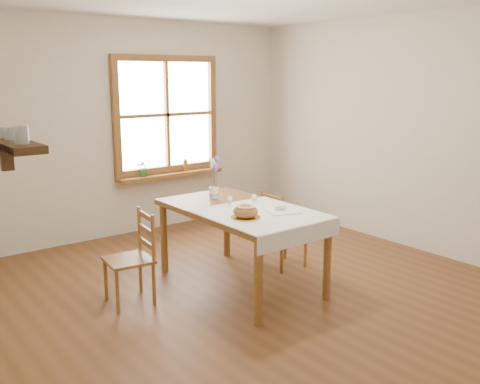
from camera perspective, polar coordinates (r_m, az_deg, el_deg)
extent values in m
plane|color=brown|center=(4.93, 2.17, -10.88)|extent=(5.00, 5.00, 0.00)
cube|color=beige|center=(6.67, -11.69, 6.61)|extent=(4.50, 0.10, 2.60)
cube|color=beige|center=(6.25, 18.44, 5.85)|extent=(0.10, 5.00, 2.60)
cube|color=#9B6030|center=(6.84, -7.99, 13.94)|extent=(1.46, 0.08, 0.08)
cube|color=#9B6030|center=(6.94, -7.64, 2.48)|extent=(1.46, 0.08, 0.08)
cube|color=#9B6030|center=(6.54, -13.10, 7.76)|extent=(0.08, 0.08, 1.30)
cube|color=#9B6030|center=(7.22, -3.01, 8.48)|extent=(0.08, 0.08, 1.30)
cube|color=#9B6030|center=(6.85, -7.81, 8.17)|extent=(0.04, 0.06, 1.30)
cube|color=#9B6030|center=(6.85, -7.81, 8.17)|extent=(1.30, 0.06, 0.04)
cube|color=white|center=(6.88, -7.94, 8.18)|extent=(1.30, 0.01, 1.30)
cube|color=#9B6030|center=(6.90, -7.38, 1.84)|extent=(1.46, 0.20, 0.05)
cube|color=#4B2E18|center=(2.98, -22.99, 4.67)|extent=(0.16, 0.60, 0.04)
cube|color=#4B2E18|center=(2.98, -23.62, 3.25)|extent=(0.06, 0.04, 0.12)
cylinder|color=#B2B7BC|center=(2.83, -22.31, 5.69)|extent=(0.07, 0.07, 0.09)
cylinder|color=#B2B7BC|center=(3.03, -23.33, 5.79)|extent=(0.06, 0.06, 0.07)
cylinder|color=#B2B7BC|center=(3.15, -23.92, 5.88)|extent=(0.08, 0.08, 0.06)
cube|color=#9B6030|center=(4.91, 0.00, -1.99)|extent=(0.90, 1.60, 0.05)
cylinder|color=#9B6030|center=(4.25, 1.95, -9.69)|extent=(0.07, 0.07, 0.70)
cylinder|color=#9B6030|center=(4.75, 9.28, -7.40)|extent=(0.07, 0.07, 0.70)
cylinder|color=#9B6030|center=(5.41, -8.12, -4.90)|extent=(0.07, 0.07, 0.70)
cylinder|color=#9B6030|center=(5.81, -1.41, -3.54)|extent=(0.07, 0.07, 0.70)
cube|color=silver|center=(4.68, 2.28, -2.37)|extent=(0.91, 0.99, 0.01)
cylinder|color=white|center=(4.52, 0.59, -2.74)|extent=(0.32, 0.32, 0.01)
ellipsoid|color=#B3733F|center=(4.50, 0.59, -1.95)|extent=(0.21, 0.21, 0.12)
cube|color=silver|center=(4.74, 4.58, -2.06)|extent=(0.33, 0.30, 0.01)
cylinder|color=white|center=(4.96, -1.11, -0.94)|extent=(0.05, 0.05, 0.09)
cylinder|color=white|center=(5.05, 1.53, -0.70)|extent=(0.05, 0.05, 0.08)
cylinder|color=white|center=(5.27, -2.78, -0.14)|extent=(0.10, 0.10, 0.11)
imported|color=#3A6F2C|center=(6.70, -10.19, 2.39)|extent=(0.26, 0.27, 0.17)
cylinder|color=#AA721F|center=(6.99, -5.85, 2.89)|extent=(0.06, 0.06, 0.16)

